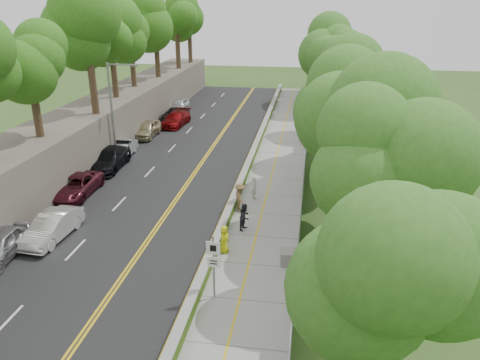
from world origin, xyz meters
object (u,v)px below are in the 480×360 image
at_px(streetlight, 114,106).
at_px(painter_0, 224,239).
at_px(signpost, 214,261).
at_px(concrete_block, 291,257).
at_px(car_2, 76,186).
at_px(construction_barrel, 302,127).
at_px(car_1, 52,227).
at_px(person_far, 303,131).

relative_size(streetlight, painter_0, 5.25).
distance_m(signpost, painter_0, 4.19).
distance_m(concrete_block, car_2, 16.28).
relative_size(signpost, painter_0, 2.03).
relative_size(construction_barrel, car_1, 0.20).
bearing_deg(signpost, car_2, 139.53).
height_order(concrete_block, person_far, person_far).
height_order(streetlight, car_2, streetlight).
xyz_separation_m(streetlight, person_far, (14.66, 7.92, -3.64)).
height_order(signpost, person_far, signpost).
distance_m(signpost, person_far, 25.15).
xyz_separation_m(car_1, car_2, (-1.60, 5.95, -0.05)).
bearing_deg(signpost, painter_0, 94.27).
xyz_separation_m(construction_barrel, concrete_block, (0.27, -24.88, -0.08)).
height_order(signpost, concrete_block, signpost).
bearing_deg(person_far, car_2, 32.38).
height_order(streetlight, construction_barrel, streetlight).
relative_size(streetlight, signpost, 2.58).
bearing_deg(construction_barrel, concrete_block, -89.38).
height_order(car_1, car_2, car_1).
distance_m(signpost, car_1, 10.88).
height_order(signpost, car_1, signpost).
distance_m(car_2, painter_0, 12.80).
bearing_deg(signpost, person_far, 82.80).
bearing_deg(person_far, construction_barrel, -100.07).
relative_size(construction_barrel, concrete_block, 0.82).
bearing_deg(painter_0, signpost, -163.25).
xyz_separation_m(streetlight, concrete_block, (14.76, -13.62, -4.23)).
relative_size(signpost, car_1, 0.70).
relative_size(construction_barrel, car_2, 0.18).
bearing_deg(concrete_block, signpost, -133.72).
relative_size(construction_barrel, painter_0, 0.57).
xyz_separation_m(car_2, person_far, (14.80, 15.00, 0.28)).
xyz_separation_m(streetlight, signpost, (11.51, -17.02, -2.68)).
bearing_deg(concrete_block, person_far, 90.27).
height_order(signpost, painter_0, signpost).
bearing_deg(streetlight, car_1, -83.59).
relative_size(streetlight, car_2, 1.62).
distance_m(concrete_block, person_far, 21.55).
relative_size(concrete_block, person_far, 0.56).
relative_size(painter_0, person_far, 0.80).
relative_size(streetlight, construction_barrel, 9.13).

